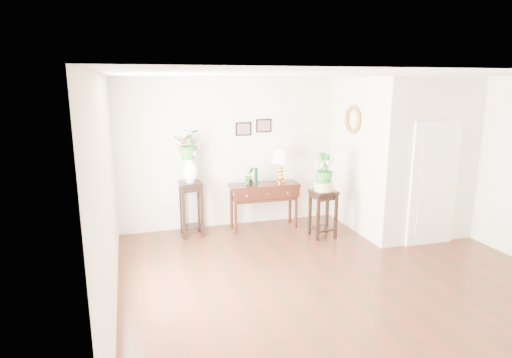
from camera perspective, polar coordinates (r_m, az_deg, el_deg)
name	(u,v)px	position (r m, az deg, el deg)	size (l,w,h in m)	color
floor	(339,279)	(6.31, 11.07, -12.91)	(6.00, 5.50, 0.02)	#432816
ceiling	(349,75)	(5.69, 12.31, 13.42)	(6.00, 5.50, 0.02)	white
wall_back	(276,151)	(8.31, 2.62, 3.75)	(6.00, 0.02, 2.80)	white
wall_left	(108,200)	(5.16, -19.13, -2.66)	(0.02, 5.50, 2.80)	white
partition	(399,154)	(8.42, 18.53, 3.21)	(1.80, 1.95, 2.80)	white
door	(434,184)	(7.71, 22.60, -0.62)	(0.90, 0.05, 2.10)	white
art_print_left	(243,129)	(8.04, -1.70, 6.68)	(0.30, 0.02, 0.25)	black
art_print_right	(264,126)	(8.15, 1.04, 7.12)	(0.30, 0.02, 0.25)	black
wall_ornament	(353,120)	(7.94, 12.75, 7.74)	(0.51, 0.51, 0.07)	#A68026
console_table	(264,206)	(8.04, 1.06, -3.63)	(1.30, 0.43, 0.86)	black
table_lamp	(281,164)	(7.96, 3.33, 1.97)	(0.37, 0.37, 0.65)	gold
green_vase	(256,175)	(7.85, 0.00, 0.49)	(0.07, 0.07, 0.32)	black
potted_plant	(249,176)	(7.81, -0.89, 0.35)	(0.17, 0.14, 0.32)	#28832B
plant_stand_a	(191,209)	(7.74, -8.61, -3.97)	(0.38, 0.38, 0.99)	black
porcelain_vase	(190,170)	(7.57, -8.79, 1.25)	(0.27, 0.27, 0.47)	white
lily_arrangement	(189,145)	(7.49, -8.91, 4.56)	(0.48, 0.42, 0.53)	#28832B
plant_stand_b	(323,214)	(7.71, 8.89, -4.57)	(0.40, 0.40, 0.85)	black
ceramic_bowl	(324,186)	(7.57, 9.02, -0.91)	(0.34, 0.34, 0.15)	beige
narcissus	(324,168)	(7.50, 9.11, 1.41)	(0.31, 0.31, 0.55)	#28832B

